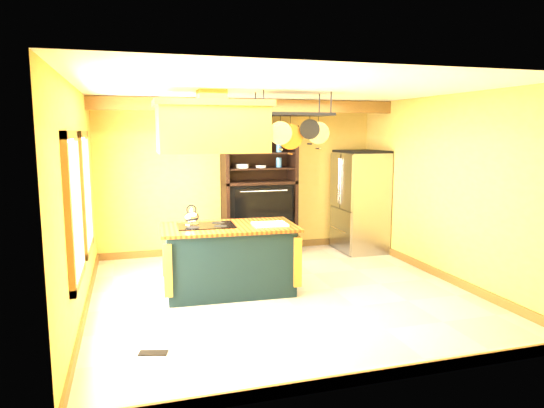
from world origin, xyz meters
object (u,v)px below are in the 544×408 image
kitchen_island (229,258)px  range_hood (212,125)px  pot_rack (293,122)px  hutch (259,205)px  refrigerator (360,203)px

kitchen_island → range_hood: size_ratio=1.25×
range_hood → pot_rack: (1.10, 0.01, 0.04)m
kitchen_island → hutch: 2.23m
kitchen_island → refrigerator: (2.76, 1.62, 0.41)m
range_hood → hutch: (1.14, 1.98, -1.37)m
kitchen_island → refrigerator: 3.22m
kitchen_island → hutch: bearing=67.1°
refrigerator → hutch: bearing=169.0°
range_hood → refrigerator: bearing=28.8°
kitchen_island → range_hood: 1.79m
pot_rack → range_hood: bearing=-179.4°
kitchen_island → hutch: hutch is taller
range_hood → refrigerator: 3.64m
pot_rack → refrigerator: 2.84m
kitchen_island → range_hood: range_hood is taller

